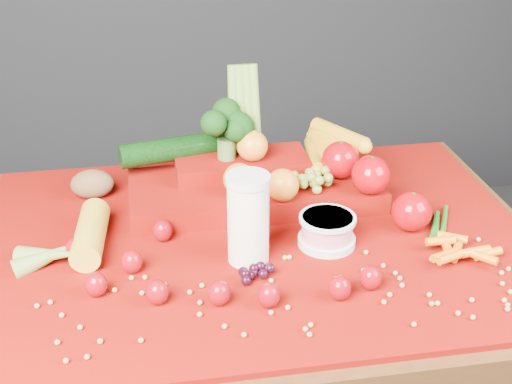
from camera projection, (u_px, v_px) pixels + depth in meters
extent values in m
cube|color=#3A1B0D|center=(258.00, 253.00, 1.39)|extent=(1.10, 0.80, 0.05)
cube|color=#3A1B0D|center=(45.00, 329.00, 1.78)|extent=(0.06, 0.06, 0.70)
cube|color=#3A1B0D|center=(411.00, 290.00, 1.92)|extent=(0.06, 0.06, 0.70)
cube|color=#6C0503|center=(258.00, 240.00, 1.37)|extent=(1.05, 0.75, 0.01)
cylinder|color=white|center=(248.00, 219.00, 1.26)|extent=(0.07, 0.07, 0.17)
cylinder|color=silver|center=(248.00, 179.00, 1.23)|extent=(0.08, 0.08, 0.01)
cylinder|color=silver|center=(326.00, 241.00, 1.35)|extent=(0.11, 0.11, 0.01)
cylinder|color=pink|center=(327.00, 227.00, 1.33)|extent=(0.10, 0.10, 0.04)
cylinder|color=silver|center=(328.00, 218.00, 1.32)|extent=(0.11, 0.11, 0.01)
ellipsoid|color=maroon|center=(132.00, 262.00, 1.25)|extent=(0.04, 0.04, 0.04)
cone|color=#0D4D12|center=(131.00, 252.00, 1.24)|extent=(0.03, 0.03, 0.01)
ellipsoid|color=maroon|center=(96.00, 284.00, 1.19)|extent=(0.04, 0.04, 0.04)
cone|color=#0D4D12|center=(95.00, 274.00, 1.18)|extent=(0.03, 0.03, 0.01)
ellipsoid|color=maroon|center=(157.00, 292.00, 1.17)|extent=(0.04, 0.04, 0.04)
cone|color=#0D4D12|center=(156.00, 282.00, 1.16)|extent=(0.03, 0.03, 0.01)
ellipsoid|color=maroon|center=(219.00, 293.00, 1.17)|extent=(0.04, 0.04, 0.04)
cone|color=#0D4D12|center=(219.00, 283.00, 1.16)|extent=(0.03, 0.03, 0.01)
ellipsoid|color=maroon|center=(269.00, 295.00, 1.17)|extent=(0.04, 0.04, 0.04)
cone|color=#0D4D12|center=(269.00, 285.00, 1.16)|extent=(0.03, 0.03, 0.01)
ellipsoid|color=maroon|center=(340.00, 288.00, 1.18)|extent=(0.04, 0.04, 0.04)
cone|color=#0D4D12|center=(341.00, 278.00, 1.17)|extent=(0.03, 0.03, 0.01)
ellipsoid|color=maroon|center=(163.00, 230.00, 1.35)|extent=(0.04, 0.04, 0.04)
cone|color=#0D4D12|center=(162.00, 221.00, 1.34)|extent=(0.03, 0.03, 0.01)
ellipsoid|color=maroon|center=(75.00, 249.00, 1.29)|extent=(0.04, 0.04, 0.04)
cone|color=#0D4D12|center=(74.00, 239.00, 1.28)|extent=(0.03, 0.03, 0.01)
ellipsoid|color=maroon|center=(371.00, 278.00, 1.21)|extent=(0.04, 0.04, 0.04)
cone|color=#0D4D12|center=(372.00, 267.00, 1.20)|extent=(0.03, 0.03, 0.01)
cylinder|color=gold|center=(91.00, 234.00, 1.33)|extent=(0.07, 0.18, 0.06)
ellipsoid|color=brown|center=(92.00, 184.00, 1.51)|extent=(0.09, 0.07, 0.06)
cube|color=#6C0503|center=(255.00, 191.00, 1.49)|extent=(0.52, 0.22, 0.04)
cube|color=#6C0503|center=(242.00, 164.00, 1.52)|extent=(0.28, 0.12, 0.03)
sphere|color=#A40609|center=(371.00, 175.00, 1.42)|extent=(0.08, 0.08, 0.08)
sphere|color=#A40609|center=(412.00, 211.00, 1.38)|extent=(0.08, 0.08, 0.08)
sphere|color=#A40609|center=(341.00, 160.00, 1.48)|extent=(0.08, 0.08, 0.08)
sphere|color=orange|center=(239.00, 179.00, 1.42)|extent=(0.07, 0.07, 0.07)
sphere|color=orange|center=(283.00, 185.00, 1.40)|extent=(0.07, 0.07, 0.07)
sphere|color=orange|center=(252.00, 146.00, 1.48)|extent=(0.07, 0.07, 0.07)
cylinder|color=#C07E1D|center=(314.00, 155.00, 1.56)|extent=(0.06, 0.16, 0.04)
cylinder|color=#C07E1D|center=(323.00, 148.00, 1.56)|extent=(0.04, 0.16, 0.04)
cylinder|color=#C07E1D|center=(332.00, 141.00, 1.55)|extent=(0.07, 0.16, 0.04)
cylinder|color=#C07E1D|center=(339.00, 135.00, 1.55)|extent=(0.10, 0.16, 0.04)
cylinder|color=#3F662D|center=(227.00, 148.00, 1.49)|extent=(0.04, 0.04, 0.04)
cylinder|color=olive|center=(233.00, 117.00, 1.51)|extent=(0.03, 0.06, 0.22)
cylinder|color=olive|center=(241.00, 117.00, 1.51)|extent=(0.02, 0.06, 0.22)
cylinder|color=olive|center=(248.00, 116.00, 1.51)|extent=(0.02, 0.06, 0.22)
cylinder|color=olive|center=(256.00, 116.00, 1.51)|extent=(0.03, 0.06, 0.22)
cylinder|color=black|center=(174.00, 149.00, 1.52)|extent=(0.24, 0.10, 0.05)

